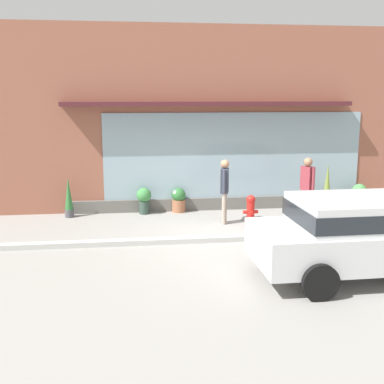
{
  "coord_description": "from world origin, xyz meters",
  "views": [
    {
      "loc": [
        -2.29,
        -10.92,
        3.34
      ],
      "look_at": [
        -0.71,
        1.2,
        0.9
      ],
      "focal_mm": 45.78,
      "sensor_mm": 36.0,
      "label": 1
    }
  ],
  "objects_px": {
    "pedestrian_with_handbag": "(225,186)",
    "parked_car_silver": "(367,232)",
    "fire_hydrant": "(251,211)",
    "potted_plant_near_hydrant": "(69,198)",
    "potted_plant_window_center": "(179,200)",
    "pedestrian_passerby": "(307,185)",
    "potted_plant_low_front": "(327,187)",
    "potted_plant_window_right": "(359,196)",
    "potted_plant_corner_tall": "(144,199)"
  },
  "relations": [
    {
      "from": "pedestrian_with_handbag",
      "to": "potted_plant_near_hydrant",
      "type": "xyz_separation_m",
      "value": [
        -4.13,
        1.2,
        -0.46
      ]
    },
    {
      "from": "pedestrian_passerby",
      "to": "potted_plant_window_center",
      "type": "bearing_deg",
      "value": 31.29
    },
    {
      "from": "pedestrian_passerby",
      "to": "potted_plant_near_hydrant",
      "type": "height_order",
      "value": "pedestrian_passerby"
    },
    {
      "from": "pedestrian_with_handbag",
      "to": "potted_plant_window_right",
      "type": "xyz_separation_m",
      "value": [
        4.27,
        1.09,
        -0.6
      ]
    },
    {
      "from": "potted_plant_window_center",
      "to": "potted_plant_window_right",
      "type": "height_order",
      "value": "potted_plant_window_right"
    },
    {
      "from": "pedestrian_with_handbag",
      "to": "potted_plant_window_center",
      "type": "bearing_deg",
      "value": 51.23
    },
    {
      "from": "potted_plant_near_hydrant",
      "to": "potted_plant_window_center",
      "type": "height_order",
      "value": "potted_plant_near_hydrant"
    },
    {
      "from": "fire_hydrant",
      "to": "pedestrian_passerby",
      "type": "xyz_separation_m",
      "value": [
        1.58,
        0.26,
        0.59
      ]
    },
    {
      "from": "parked_car_silver",
      "to": "potted_plant_window_right",
      "type": "bearing_deg",
      "value": 64.44
    },
    {
      "from": "pedestrian_with_handbag",
      "to": "potted_plant_near_hydrant",
      "type": "relative_size",
      "value": 1.52
    },
    {
      "from": "pedestrian_with_handbag",
      "to": "potted_plant_window_right",
      "type": "bearing_deg",
      "value": -61.17
    },
    {
      "from": "pedestrian_passerby",
      "to": "potted_plant_low_front",
      "type": "distance_m",
      "value": 1.75
    },
    {
      "from": "potted_plant_low_front",
      "to": "potted_plant_corner_tall",
      "type": "relative_size",
      "value": 1.82
    },
    {
      "from": "potted_plant_near_hydrant",
      "to": "potted_plant_window_right",
      "type": "height_order",
      "value": "potted_plant_near_hydrant"
    },
    {
      "from": "parked_car_silver",
      "to": "potted_plant_window_right",
      "type": "xyz_separation_m",
      "value": [
        2.42,
        5.2,
        -0.47
      ]
    },
    {
      "from": "pedestrian_passerby",
      "to": "potted_plant_low_front",
      "type": "bearing_deg",
      "value": -74.01
    },
    {
      "from": "fire_hydrant",
      "to": "parked_car_silver",
      "type": "bearing_deg",
      "value": -71.67
    },
    {
      "from": "potted_plant_low_front",
      "to": "potted_plant_corner_tall",
      "type": "distance_m",
      "value": 5.38
    },
    {
      "from": "fire_hydrant",
      "to": "pedestrian_with_handbag",
      "type": "bearing_deg",
      "value": 148.84
    },
    {
      "from": "pedestrian_with_handbag",
      "to": "potted_plant_low_front",
      "type": "distance_m",
      "value": 3.54
    },
    {
      "from": "potted_plant_window_right",
      "to": "pedestrian_passerby",
      "type": "bearing_deg",
      "value": -149.99
    },
    {
      "from": "potted_plant_corner_tall",
      "to": "pedestrian_with_handbag",
      "type": "bearing_deg",
      "value": -32.57
    },
    {
      "from": "pedestrian_with_handbag",
      "to": "potted_plant_window_center",
      "type": "distance_m",
      "value": 1.88
    },
    {
      "from": "fire_hydrant",
      "to": "potted_plant_window_right",
      "type": "height_order",
      "value": "fire_hydrant"
    },
    {
      "from": "fire_hydrant",
      "to": "potted_plant_near_hydrant",
      "type": "height_order",
      "value": "potted_plant_near_hydrant"
    },
    {
      "from": "potted_plant_window_center",
      "to": "potted_plant_window_right",
      "type": "distance_m",
      "value": 5.34
    },
    {
      "from": "potted_plant_low_front",
      "to": "potted_plant_near_hydrant",
      "type": "height_order",
      "value": "potted_plant_low_front"
    },
    {
      "from": "potted_plant_low_front",
      "to": "potted_plant_window_right",
      "type": "bearing_deg",
      "value": -6.46
    },
    {
      "from": "pedestrian_passerby",
      "to": "pedestrian_with_handbag",
      "type": "bearing_deg",
      "value": 53.65
    },
    {
      "from": "fire_hydrant",
      "to": "potted_plant_window_right",
      "type": "distance_m",
      "value": 3.94
    },
    {
      "from": "pedestrian_with_handbag",
      "to": "pedestrian_passerby",
      "type": "relative_size",
      "value": 0.98
    },
    {
      "from": "potted_plant_low_front",
      "to": "potted_plant_window_center",
      "type": "bearing_deg",
      "value": 177.05
    },
    {
      "from": "potted_plant_near_hydrant",
      "to": "potted_plant_window_right",
      "type": "bearing_deg",
      "value": -0.77
    },
    {
      "from": "potted_plant_low_front",
      "to": "potted_plant_window_right",
      "type": "xyz_separation_m",
      "value": [
        0.96,
        -0.11,
        -0.27
      ]
    },
    {
      "from": "potted_plant_near_hydrant",
      "to": "potted_plant_window_center",
      "type": "xyz_separation_m",
      "value": [
        3.07,
        0.22,
        -0.18
      ]
    },
    {
      "from": "fire_hydrant",
      "to": "potted_plant_window_center",
      "type": "xyz_separation_m",
      "value": [
        -1.67,
        1.79,
        -0.05
      ]
    },
    {
      "from": "fire_hydrant",
      "to": "pedestrian_with_handbag",
      "type": "xyz_separation_m",
      "value": [
        -0.61,
        0.37,
        0.58
      ]
    },
    {
      "from": "pedestrian_passerby",
      "to": "potted_plant_window_right",
      "type": "relative_size",
      "value": 2.27
    },
    {
      "from": "pedestrian_with_handbag",
      "to": "parked_car_silver",
      "type": "distance_m",
      "value": 4.51
    },
    {
      "from": "fire_hydrant",
      "to": "potted_plant_window_center",
      "type": "bearing_deg",
      "value": 133.03
    },
    {
      "from": "potted_plant_window_center",
      "to": "potted_plant_window_right",
      "type": "xyz_separation_m",
      "value": [
        5.33,
        -0.33,
        0.03
      ]
    },
    {
      "from": "potted_plant_window_right",
      "to": "potted_plant_corner_tall",
      "type": "bearing_deg",
      "value": 177.94
    },
    {
      "from": "potted_plant_window_center",
      "to": "potted_plant_corner_tall",
      "type": "relative_size",
      "value": 0.93
    },
    {
      "from": "fire_hydrant",
      "to": "pedestrian_passerby",
      "type": "relative_size",
      "value": 0.47
    },
    {
      "from": "parked_car_silver",
      "to": "potted_plant_window_right",
      "type": "distance_m",
      "value": 5.75
    },
    {
      "from": "parked_car_silver",
      "to": "potted_plant_corner_tall",
      "type": "height_order",
      "value": "parked_car_silver"
    },
    {
      "from": "fire_hydrant",
      "to": "potted_plant_window_right",
      "type": "bearing_deg",
      "value": 21.77
    },
    {
      "from": "potted_plant_near_hydrant",
      "to": "fire_hydrant",
      "type": "bearing_deg",
      "value": -18.34
    },
    {
      "from": "fire_hydrant",
      "to": "pedestrian_passerby",
      "type": "bearing_deg",
      "value": 9.44
    },
    {
      "from": "pedestrian_passerby",
      "to": "potted_plant_corner_tall",
      "type": "bearing_deg",
      "value": 37.96
    }
  ]
}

